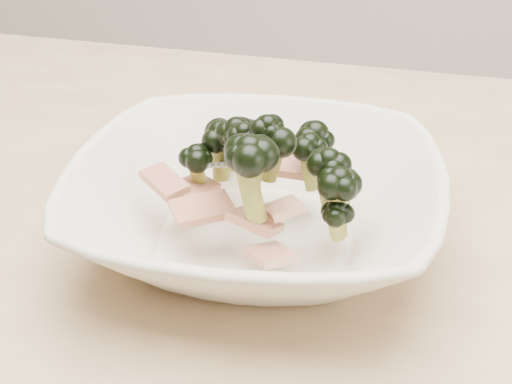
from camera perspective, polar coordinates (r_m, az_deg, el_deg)
dining_table at (r=0.75m, az=-0.65°, el=-6.67°), size 1.20×0.80×0.75m
broccoli_dish at (r=0.61m, az=0.09°, el=-0.56°), size 0.35×0.35×0.13m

